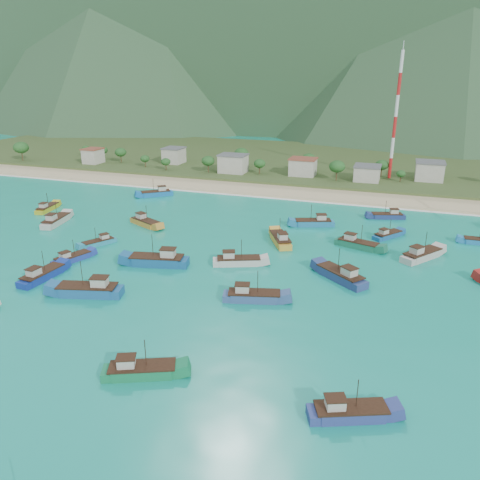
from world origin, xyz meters
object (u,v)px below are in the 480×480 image
(boat_11, at_px, (141,371))
(boat_30, at_px, (145,223))
(boat_6, at_px, (56,221))
(boat_32, at_px, (341,276))
(radio_tower, at_px, (396,117))
(boat_18, at_px, (156,194))
(boat_2, at_px, (238,261))
(boat_4, at_px, (253,297))
(boat_17, at_px, (47,209))
(boat_0, at_px, (42,276))
(boat_25, at_px, (158,261))
(boat_10, at_px, (388,235))
(boat_27, at_px, (280,240))
(boat_16, at_px, (99,243))
(boat_13, at_px, (387,216))
(boat_15, at_px, (422,255))
(boat_23, at_px, (314,223))
(boat_20, at_px, (349,413))
(boat_1, at_px, (357,245))
(boat_5, at_px, (89,291))
(boat_12, at_px, (72,259))

(boat_11, relative_size, boat_30, 0.99)
(boat_6, relative_size, boat_32, 1.03)
(radio_tower, distance_m, boat_18, 92.81)
(boat_2, xyz_separation_m, boat_4, (8.41, -15.48, 0.02))
(boat_6, distance_m, boat_17, 15.56)
(boat_0, xyz_separation_m, boat_25, (19.10, 14.41, 0.25))
(boat_10, distance_m, boat_27, 28.40)
(boat_25, bearing_deg, boat_30, 22.78)
(boat_4, bearing_deg, boat_6, -126.77)
(boat_16, distance_m, boat_17, 39.15)
(boat_13, xyz_separation_m, boat_18, (-76.81, 1.58, 0.14))
(boat_6, xyz_separation_m, boat_10, (89.00, 18.18, -0.27))
(boat_13, distance_m, boat_17, 103.18)
(boat_4, bearing_deg, boat_13, 146.16)
(boat_15, height_order, boat_23, boat_15)
(radio_tower, bearing_deg, boat_10, -88.04)
(boat_13, height_order, boat_15, boat_15)
(boat_2, bearing_deg, boat_4, 6.72)
(boat_6, xyz_separation_m, boat_15, (96.97, 5.44, -0.00))
(radio_tower, xyz_separation_m, boat_0, (-64.22, -117.96, -23.97))
(boat_4, xyz_separation_m, boat_20, (20.70, -26.29, -0.09))
(boat_1, bearing_deg, boat_30, -71.63)
(boat_11, distance_m, boat_16, 57.12)
(boat_4, xyz_separation_m, boat_32, (14.38, 14.57, 0.12))
(boat_11, relative_size, boat_20, 1.04)
(boat_2, relative_size, boat_20, 1.06)
(boat_10, bearing_deg, boat_11, -76.05)
(boat_13, bearing_deg, boat_5, 127.27)
(boat_0, bearing_deg, boat_25, 40.93)
(boat_1, bearing_deg, boat_23, -118.78)
(boat_1, distance_m, boat_10, 11.98)
(boat_4, height_order, boat_32, boat_32)
(boat_6, xyz_separation_m, boat_13, (88.25, 35.82, -0.20))
(boat_12, bearing_deg, boat_1, 45.84)
(boat_0, distance_m, boat_2, 41.13)
(radio_tower, height_order, boat_1, radio_tower)
(boat_5, xyz_separation_m, boat_25, (5.43, 17.56, 0.06))
(boat_16, height_order, boat_23, boat_23)
(boat_0, relative_size, boat_16, 1.27)
(boat_20, xyz_separation_m, boat_30, (-62.85, 60.22, 0.06))
(boat_10, xyz_separation_m, boat_32, (-8.02, -30.49, 0.32))
(boat_15, xyz_separation_m, boat_16, (-75.52, -16.03, -0.32))
(boat_32, bearing_deg, boat_11, -169.51)
(boat_5, xyz_separation_m, boat_23, (32.94, 56.86, -0.17))
(boat_12, relative_size, boat_23, 0.83)
(boat_13, bearing_deg, boat_12, 114.55)
(boat_17, relative_size, boat_30, 0.92)
(boat_1, height_order, boat_11, boat_1)
(boat_5, xyz_separation_m, boat_18, (-24.70, 72.33, -0.17))
(boat_25, bearing_deg, radio_tower, -35.77)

